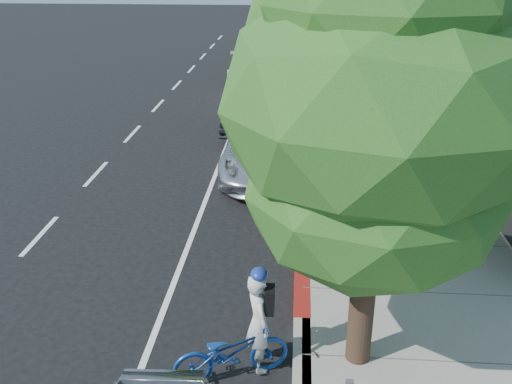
# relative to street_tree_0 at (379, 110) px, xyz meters

# --- Properties ---
(ground) EXTENTS (120.00, 120.00, 0.00)m
(ground) POSITION_rel_street_tree_0_xyz_m (-0.90, 2.00, -4.27)
(ground) COLOR black
(ground) RESTS_ON ground
(sidewalk) EXTENTS (4.60, 56.00, 0.15)m
(sidewalk) POSITION_rel_street_tree_0_xyz_m (1.40, 10.00, -4.20)
(sidewalk) COLOR gray
(sidewalk) RESTS_ON ground
(curb) EXTENTS (0.30, 56.00, 0.15)m
(curb) POSITION_rel_street_tree_0_xyz_m (-0.90, 10.00, -4.20)
(curb) COLOR #9E998E
(curb) RESTS_ON ground
(curb_red_segment) EXTENTS (0.32, 4.00, 0.15)m
(curb_red_segment) POSITION_rel_street_tree_0_xyz_m (-0.90, 3.00, -4.20)
(curb_red_segment) COLOR maroon
(curb_red_segment) RESTS_ON ground
(street_tree_0) EXTENTS (4.39, 4.39, 6.97)m
(street_tree_0) POSITION_rel_street_tree_0_xyz_m (0.00, 0.00, 0.00)
(street_tree_0) COLOR black
(street_tree_0) RESTS_ON ground
(street_tree_1) EXTENTS (4.83, 4.83, 7.49)m
(street_tree_1) POSITION_rel_street_tree_0_xyz_m (0.00, 6.00, 0.30)
(street_tree_1) COLOR black
(street_tree_1) RESTS_ON ground
(cyclist) EXTENTS (0.59, 0.72, 1.71)m
(cyclist) POSITION_rel_street_tree_0_xyz_m (-1.60, -0.14, -3.42)
(cyclist) COLOR silver
(cyclist) RESTS_ON ground
(bicycle) EXTENTS (1.98, 1.30, 0.98)m
(bicycle) POSITION_rel_street_tree_0_xyz_m (-2.01, -0.45, -3.78)
(bicycle) COLOR #164099
(bicycle) RESTS_ON ground
(silver_suv) EXTENTS (2.81, 5.77, 1.58)m
(silver_suv) POSITION_rel_street_tree_0_xyz_m (-1.95, 8.63, -3.48)
(silver_suv) COLOR silver
(silver_suv) RESTS_ON ground
(dark_sedan) EXTENTS (2.25, 5.29, 1.70)m
(dark_sedan) POSITION_rel_street_tree_0_xyz_m (-2.62, 13.29, -3.43)
(dark_sedan) COLOR black
(dark_sedan) RESTS_ON ground
(white_pickup) EXTENTS (3.10, 6.08, 1.69)m
(white_pickup) POSITION_rel_street_tree_0_xyz_m (-3.10, 17.63, -3.43)
(white_pickup) COLOR white
(white_pickup) RESTS_ON ground
(dark_suv_far) EXTENTS (2.59, 5.16, 1.69)m
(dark_suv_far) POSITION_rel_street_tree_0_xyz_m (-2.77, 27.08, -3.43)
(dark_suv_far) COLOR black
(dark_suv_far) RESTS_ON ground
(pedestrian) EXTENTS (0.93, 0.74, 1.86)m
(pedestrian) POSITION_rel_street_tree_0_xyz_m (2.20, 7.86, -3.19)
(pedestrian) COLOR black
(pedestrian) RESTS_ON sidewalk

